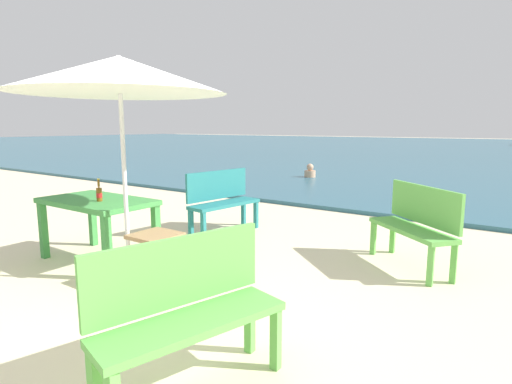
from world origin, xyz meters
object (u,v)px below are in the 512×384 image
at_px(patio_umbrella, 119,75).
at_px(beer_bottle_amber, 99,193).
at_px(bench_teal_center, 222,198).
at_px(side_table_wood, 156,251).
at_px(bench_green_right, 416,221).
at_px(bench_green_left, 187,305).
at_px(swimmer_person, 310,172).
at_px(picnic_table_green, 97,208).

bearing_deg(patio_umbrella, beer_bottle_amber, 165.40).
xyz_separation_m(beer_bottle_amber, bench_teal_center, (0.21, 1.97, -0.31)).
height_order(side_table_wood, bench_green_right, bench_green_right).
bearing_deg(beer_bottle_amber, bench_green_left, -24.21).
bearing_deg(beer_bottle_amber, side_table_wood, -4.23).
xyz_separation_m(beer_bottle_amber, bench_green_right, (3.07, 2.01, -0.31)).
relative_size(bench_teal_center, bench_green_left, 0.99).
bearing_deg(swimmer_person, picnic_table_green, -79.96).
xyz_separation_m(picnic_table_green, swimmer_person, (-1.48, 8.34, -0.41)).
bearing_deg(bench_green_right, bench_teal_center, -179.12).
distance_m(beer_bottle_amber, swimmer_person, 8.58).
distance_m(patio_umbrella, side_table_wood, 1.79).
bearing_deg(bench_teal_center, beer_bottle_amber, -95.97).
xyz_separation_m(side_table_wood, swimmer_person, (-2.65, 8.48, -0.11)).
distance_m(beer_bottle_amber, patio_umbrella, 1.47).
bearing_deg(beer_bottle_amber, picnic_table_green, 156.61).
bearing_deg(bench_green_right, patio_umbrella, -136.67).
height_order(side_table_wood, bench_green_left, bench_green_left).
relative_size(bench_teal_center, swimmer_person, 3.02).
bearing_deg(side_table_wood, swimmer_person, 107.38).
bearing_deg(bench_teal_center, swimmer_person, 105.91).
relative_size(bench_green_left, bench_green_right, 1.09).
distance_m(bench_teal_center, swimmer_person, 6.69).
relative_size(patio_umbrella, bench_green_left, 1.84).
distance_m(picnic_table_green, side_table_wood, 1.22).
distance_m(picnic_table_green, patio_umbrella, 1.73).
bearing_deg(swimmer_person, beer_bottle_amber, -79.04).
relative_size(picnic_table_green, swimmer_person, 3.41).
distance_m(picnic_table_green, bench_green_right, 3.76).
bearing_deg(bench_green_left, bench_green_right, 79.52).
distance_m(patio_umbrella, bench_teal_center, 2.72).
height_order(bench_green_left, swimmer_person, bench_green_left).
bearing_deg(swimmer_person, bench_teal_center, -74.09).
xyz_separation_m(bench_green_left, swimmer_person, (-4.11, 9.52, -0.30)).
distance_m(bench_teal_center, bench_green_right, 2.86).
relative_size(beer_bottle_amber, bench_green_left, 0.21).
relative_size(bench_green_right, swimmer_person, 2.81).
distance_m(side_table_wood, bench_green_left, 1.80).
bearing_deg(bench_green_right, beer_bottle_amber, -146.70).
relative_size(bench_green_left, swimmer_person, 3.06).
distance_m(beer_bottle_amber, bench_green_right, 3.68).
height_order(picnic_table_green, bench_green_right, bench_green_right).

